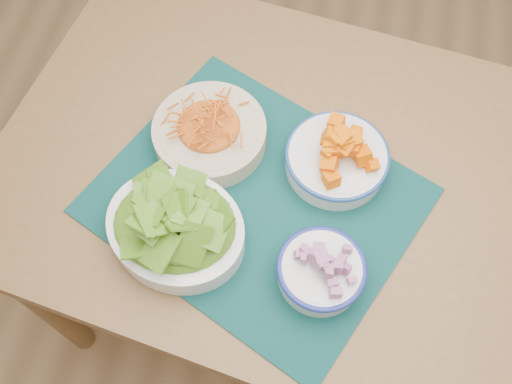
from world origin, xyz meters
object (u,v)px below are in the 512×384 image
(placemat, at_px, (256,200))
(squash_bowl, at_px, (338,154))
(carrot_bowl, at_px, (209,131))
(lettuce_bowl, at_px, (175,224))
(onion_bowl, at_px, (321,270))
(table, at_px, (299,200))

(placemat, xyz_separation_m, squash_bowl, (0.13, 0.10, 0.05))
(carrot_bowl, height_order, squash_bowl, squash_bowl)
(squash_bowl, height_order, lettuce_bowl, lettuce_bowl)
(carrot_bowl, distance_m, lettuce_bowl, 0.20)
(carrot_bowl, bearing_deg, lettuce_bowl, -92.00)
(carrot_bowl, relative_size, lettuce_bowl, 0.88)
(carrot_bowl, xyz_separation_m, onion_bowl, (0.24, -0.22, 0.00))
(table, relative_size, carrot_bowl, 4.90)
(table, height_order, squash_bowl, squash_bowl)
(squash_bowl, bearing_deg, lettuce_bowl, -141.43)
(placemat, relative_size, lettuce_bowl, 1.85)
(lettuce_bowl, bearing_deg, table, 58.45)
(table, bearing_deg, carrot_bowl, 178.10)
(placemat, height_order, onion_bowl, onion_bowl)
(table, relative_size, squash_bowl, 6.21)
(placemat, xyz_separation_m, onion_bowl, (0.13, -0.12, 0.04))
(table, bearing_deg, onion_bowl, -64.60)
(placemat, relative_size, onion_bowl, 3.19)
(placemat, distance_m, lettuce_bowl, 0.16)
(squash_bowl, relative_size, onion_bowl, 1.20)
(table, distance_m, squash_bowl, 0.17)
(squash_bowl, relative_size, lettuce_bowl, 0.69)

